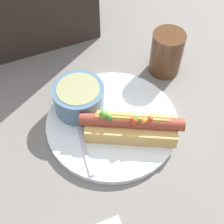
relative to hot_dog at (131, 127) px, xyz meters
name	(u,v)px	position (x,y,z in m)	size (l,w,h in m)	color
ground_plane	(112,124)	(-0.02, 0.04, -0.04)	(4.00, 4.00, 0.00)	slate
dinner_plate	(112,122)	(-0.02, 0.04, -0.03)	(0.27, 0.27, 0.01)	white
hot_dog	(131,127)	(0.00, 0.00, 0.00)	(0.19, 0.13, 0.06)	tan
soup_bowl	(79,97)	(-0.07, 0.10, 0.01)	(0.11, 0.11, 0.06)	slate
spoon	(79,127)	(-0.09, 0.05, -0.02)	(0.04, 0.15, 0.01)	#B7B7BC
drinking_glass	(166,53)	(0.16, 0.14, 0.01)	(0.07, 0.07, 0.10)	#4C2D19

